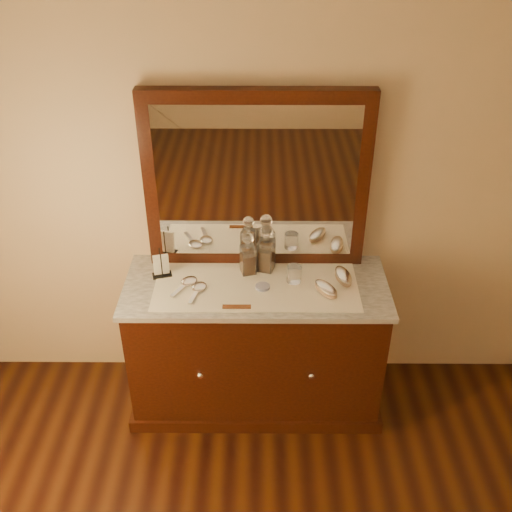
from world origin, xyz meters
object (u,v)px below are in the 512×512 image
brush_near (326,289)px  hand_mirror_inner (198,289)px  pin_dish (263,287)px  comb (237,307)px  brush_far (343,276)px  dresser_cabinet (256,346)px  mirror_frame (256,182)px  decanter_left (248,257)px  napkin_rack (161,266)px  decanter_right (266,253)px  hand_mirror_outer (187,283)px

brush_near → hand_mirror_inner: (-0.68, 0.02, -0.02)m
pin_dish → comb: (-0.13, -0.17, -0.00)m
hand_mirror_inner → brush_far: bearing=7.1°
dresser_cabinet → comb: comb is taller
dresser_cabinet → brush_near: brush_near is taller
dresser_cabinet → brush_far: size_ratio=7.52×
mirror_frame → brush_far: bearing=-23.1°
decanter_left → hand_mirror_inner: decanter_left is taller
brush_near → mirror_frame: bearing=139.3°
decanter_left → brush_far: size_ratio=1.37×
dresser_cabinet → napkin_rack: size_ratio=8.85×
comb → hand_mirror_inner: 0.26m
dresser_cabinet → decanter_left: size_ratio=5.50×
pin_dish → decanter_right: bearing=84.1°
pin_dish → comb: size_ratio=0.53×
decanter_right → brush_near: size_ratio=1.55×
napkin_rack → brush_near: bearing=-10.1°
hand_mirror_outer → brush_far: bearing=3.0°
napkin_rack → brush_far: size_ratio=0.85×
dresser_cabinet → pin_dish: bearing=-43.8°
decanter_left → hand_mirror_inner: bearing=-146.9°
mirror_frame → pin_dish: (0.04, -0.28, -0.49)m
napkin_rack → decanter_right: bearing=6.2°
comb → hand_mirror_outer: hand_mirror_outer is taller
decanter_right → napkin_rack: bearing=-173.8°
dresser_cabinet → brush_far: bearing=5.0°
brush_near → brush_far: bearing=48.0°
pin_dish → napkin_rack: 0.57m
mirror_frame → pin_dish: bearing=-82.8°
mirror_frame → decanter_left: bearing=-109.4°
brush_near → brush_far: (0.10, 0.12, 0.00)m
napkin_rack → brush_near: (0.89, -0.16, -0.04)m
decanter_right → hand_mirror_outer: 0.46m
napkin_rack → hand_mirror_outer: napkin_rack is taller
decanter_left → hand_mirror_outer: bearing=-160.2°
mirror_frame → hand_mirror_inner: bearing=-135.8°
comb → hand_mirror_inner: size_ratio=0.71×
brush_far → hand_mirror_outer: bearing=-177.0°
napkin_rack → decanter_left: (0.48, 0.03, 0.04)m
dresser_cabinet → pin_dish: size_ratio=17.89×
hand_mirror_inner → dresser_cabinet: bearing=10.3°
decanter_left → brush_far: bearing=-8.1°
decanter_right → brush_far: 0.44m
pin_dish → hand_mirror_inner: hand_mirror_inner is taller
decanter_left → brush_far: decanter_left is taller
pin_dish → decanter_left: size_ratio=0.31×
napkin_rack → decanter_left: 0.48m
napkin_rack → brush_far: (1.00, -0.04, -0.04)m
brush_far → comb: bearing=-156.7°
napkin_rack → hand_mirror_inner: 0.26m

